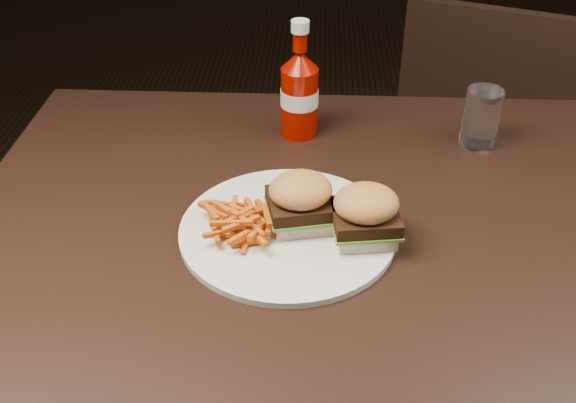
{
  "coord_description": "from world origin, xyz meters",
  "views": [
    {
      "loc": [
        -0.06,
        -0.84,
        1.36
      ],
      "look_at": [
        -0.1,
        -0.05,
        0.8
      ],
      "focal_mm": 42.0,
      "sensor_mm": 36.0,
      "label": 1
    }
  ],
  "objects_px": {
    "ketchup_bottle": "(299,104)",
    "plate": "(288,230)",
    "chair_far": "(483,150)",
    "tumbler": "(481,116)",
    "dining_table": "(352,222)"
  },
  "relations": [
    {
      "from": "dining_table",
      "to": "ketchup_bottle",
      "type": "height_order",
      "value": "ketchup_bottle"
    },
    {
      "from": "ketchup_bottle",
      "to": "tumbler",
      "type": "height_order",
      "value": "ketchup_bottle"
    },
    {
      "from": "chair_far",
      "to": "plate",
      "type": "height_order",
      "value": "plate"
    },
    {
      "from": "dining_table",
      "to": "plate",
      "type": "height_order",
      "value": "plate"
    },
    {
      "from": "chair_far",
      "to": "ketchup_bottle",
      "type": "relative_size",
      "value": 3.14
    },
    {
      "from": "dining_table",
      "to": "ketchup_bottle",
      "type": "xyz_separation_m",
      "value": [
        -0.09,
        0.24,
        0.08
      ]
    },
    {
      "from": "ketchup_bottle",
      "to": "plate",
      "type": "bearing_deg",
      "value": -91.24
    },
    {
      "from": "dining_table",
      "to": "chair_far",
      "type": "relative_size",
      "value": 2.87
    },
    {
      "from": "dining_table",
      "to": "ketchup_bottle",
      "type": "bearing_deg",
      "value": 110.82
    },
    {
      "from": "plate",
      "to": "dining_table",
      "type": "bearing_deg",
      "value": 31.27
    },
    {
      "from": "dining_table",
      "to": "ketchup_bottle",
      "type": "distance_m",
      "value": 0.27
    },
    {
      "from": "chair_far",
      "to": "tumbler",
      "type": "relative_size",
      "value": 4.21
    },
    {
      "from": "plate",
      "to": "ketchup_bottle",
      "type": "relative_size",
      "value": 2.4
    },
    {
      "from": "dining_table",
      "to": "plate",
      "type": "relative_size",
      "value": 3.77
    },
    {
      "from": "chair_far",
      "to": "ketchup_bottle",
      "type": "xyz_separation_m",
      "value": [
        -0.48,
        -0.5,
        0.38
      ]
    }
  ]
}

